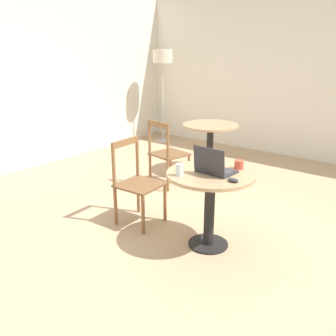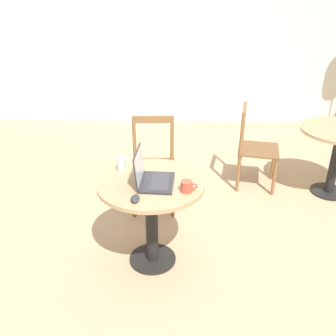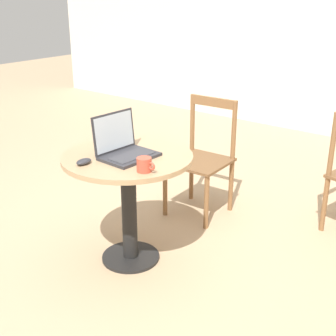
{
  "view_description": "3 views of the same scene",
  "coord_description": "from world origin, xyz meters",
  "px_view_note": "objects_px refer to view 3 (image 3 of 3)",
  "views": [
    {
      "loc": [
        -2.91,
        -1.88,
        1.81
      ],
      "look_at": [
        -0.15,
        0.29,
        0.65
      ],
      "focal_mm": 40.0,
      "sensor_mm": 36.0,
      "label": 1
    },
    {
      "loc": [
        -0.02,
        -2.63,
        2.02
      ],
      "look_at": [
        -0.08,
        0.11,
        0.66
      ],
      "focal_mm": 40.0,
      "sensor_mm": 36.0,
      "label": 2
    },
    {
      "loc": [
        1.64,
        -2.17,
        1.68
      ],
      "look_at": [
        -0.1,
        0.03,
        0.58
      ],
      "focal_mm": 50.0,
      "sensor_mm": 36.0,
      "label": 3
    }
  ],
  "objects_px": {
    "mouse": "(84,162)",
    "mug": "(144,165)",
    "laptop": "(124,148)",
    "drinking_glass": "(119,133)",
    "chair_near_back": "(202,159)",
    "cafe_table_near": "(128,180)"
  },
  "relations": [
    {
      "from": "mug",
      "to": "drinking_glass",
      "type": "xyz_separation_m",
      "value": [
        -0.49,
        0.31,
        0.01
      ]
    },
    {
      "from": "chair_near_back",
      "to": "laptop",
      "type": "xyz_separation_m",
      "value": [
        0.04,
        -0.9,
        0.34
      ]
    },
    {
      "from": "cafe_table_near",
      "to": "drinking_glass",
      "type": "relative_size",
      "value": 7.4
    },
    {
      "from": "cafe_table_near",
      "to": "mouse",
      "type": "relative_size",
      "value": 7.97
    },
    {
      "from": "mouse",
      "to": "mug",
      "type": "xyz_separation_m",
      "value": [
        0.35,
        0.13,
        0.02
      ]
    },
    {
      "from": "drinking_glass",
      "to": "mug",
      "type": "bearing_deg",
      "value": -32.35
    },
    {
      "from": "mouse",
      "to": "drinking_glass",
      "type": "height_order",
      "value": "drinking_glass"
    },
    {
      "from": "laptop",
      "to": "drinking_glass",
      "type": "distance_m",
      "value": 0.32
    },
    {
      "from": "mouse",
      "to": "drinking_glass",
      "type": "distance_m",
      "value": 0.47
    },
    {
      "from": "chair_near_back",
      "to": "drinking_glass",
      "type": "distance_m",
      "value": 0.8
    },
    {
      "from": "chair_near_back",
      "to": "drinking_glass",
      "type": "xyz_separation_m",
      "value": [
        -0.2,
        -0.7,
        0.34
      ]
    },
    {
      "from": "laptop",
      "to": "mouse",
      "type": "height_order",
      "value": "laptop"
    },
    {
      "from": "mug",
      "to": "drinking_glass",
      "type": "relative_size",
      "value": 1.1
    },
    {
      "from": "mouse",
      "to": "laptop",
      "type": "bearing_deg",
      "value": 68.98
    },
    {
      "from": "mouse",
      "to": "mug",
      "type": "distance_m",
      "value": 0.37
    },
    {
      "from": "cafe_table_near",
      "to": "chair_near_back",
      "type": "relative_size",
      "value": 0.9
    },
    {
      "from": "drinking_glass",
      "to": "laptop",
      "type": "bearing_deg",
      "value": -40.05
    },
    {
      "from": "cafe_table_near",
      "to": "drinking_glass",
      "type": "bearing_deg",
      "value": 143.65
    },
    {
      "from": "cafe_table_near",
      "to": "mug",
      "type": "distance_m",
      "value": 0.36
    },
    {
      "from": "mug",
      "to": "drinking_glass",
      "type": "height_order",
      "value": "drinking_glass"
    },
    {
      "from": "mug",
      "to": "laptop",
      "type": "bearing_deg",
      "value": 156.42
    },
    {
      "from": "cafe_table_near",
      "to": "mouse",
      "type": "bearing_deg",
      "value": -107.71
    }
  ]
}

